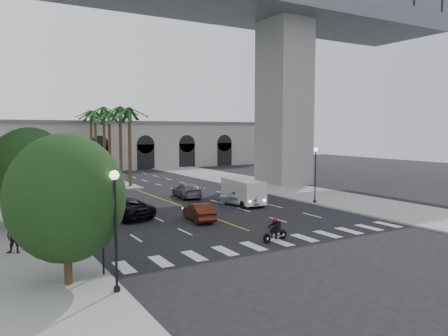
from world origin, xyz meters
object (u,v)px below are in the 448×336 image
at_px(lamp_post_left_far, 43,175).
at_px(lamp_post_right, 315,170).
at_px(traffic_signal_far, 84,212).
at_px(motorcycle_rider, 276,230).
at_px(car_c, 122,208).
at_px(traffic_signal_near, 103,226).
at_px(pedestrian_b, 14,237).
at_px(lamp_post_left_near, 115,221).
at_px(car_b, 199,212).
at_px(car_a, 242,197).
at_px(cargo_van, 243,191).
at_px(car_e, 105,200).
at_px(car_d, 187,190).

bearing_deg(lamp_post_left_far, lamp_post_right, -19.33).
bearing_deg(traffic_signal_far, motorcycle_rider, -13.56).
bearing_deg(car_c, lamp_post_right, 151.73).
distance_m(traffic_signal_near, pedestrian_b, 7.03).
bearing_deg(lamp_post_left_far, lamp_post_left_near, -90.00).
relative_size(lamp_post_left_far, traffic_signal_near, 1.47).
xyz_separation_m(traffic_signal_far, car_c, (4.95, 9.23, -1.71)).
bearing_deg(lamp_post_left_near, traffic_signal_near, 87.71).
bearing_deg(traffic_signal_near, car_b, 43.42).
xyz_separation_m(traffic_signal_far, car_b, (9.80, 5.27, -1.83)).
bearing_deg(car_a, cargo_van, -150.12).
height_order(car_e, cargo_van, cargo_van).
bearing_deg(car_c, cargo_van, 162.17).
xyz_separation_m(lamp_post_left_near, motorcycle_rider, (11.29, 3.80, -2.53)).
bearing_deg(car_a, car_c, -13.80).
xyz_separation_m(car_c, pedestrian_b, (-8.31, -7.21, 0.29)).
bearing_deg(lamp_post_right, car_a, 156.88).
height_order(traffic_signal_far, cargo_van, traffic_signal_far).
bearing_deg(car_a, motorcycle_rider, 53.07).
bearing_deg(pedestrian_b, traffic_signal_near, -33.58).
bearing_deg(motorcycle_rider, car_a, 55.57).
bearing_deg(car_a, lamp_post_left_far, -31.67).
height_order(car_b, pedestrian_b, pedestrian_b).
xyz_separation_m(traffic_signal_far, car_a, (16.27, 9.24, -1.68)).
bearing_deg(lamp_post_left_near, car_a, 43.87).
xyz_separation_m(traffic_signal_far, motorcycle_rider, (11.19, -2.70, -1.82)).
height_order(lamp_post_left_far, motorcycle_rider, lamp_post_left_far).
bearing_deg(lamp_post_right, pedestrian_b, -170.23).
bearing_deg(lamp_post_left_far, car_e, -10.29).
bearing_deg(car_e, lamp_post_left_far, -33.11).
distance_m(traffic_signal_near, motorcycle_rider, 11.41).
distance_m(car_a, car_c, 11.32).
xyz_separation_m(car_d, car_e, (-9.19, -2.54, 0.08)).
xyz_separation_m(car_a, cargo_van, (0.34, 0.33, 0.49)).
distance_m(lamp_post_left_far, car_c, 7.69).
bearing_deg(lamp_post_left_far, car_a, -17.80).
xyz_separation_m(lamp_post_right, traffic_signal_far, (-22.70, -6.50, -0.71)).
bearing_deg(car_b, lamp_post_left_near, 58.05).
relative_size(car_d, car_e, 1.06).
distance_m(lamp_post_right, traffic_signal_near, 25.02).
bearing_deg(car_c, traffic_signal_near, 49.95).
distance_m(car_c, car_e, 4.40).
relative_size(lamp_post_right, car_c, 0.92).
bearing_deg(cargo_van, car_d, 118.16).
relative_size(traffic_signal_near, car_b, 0.88).
bearing_deg(pedestrian_b, lamp_post_left_far, 102.67).
bearing_deg(traffic_signal_near, motorcycle_rider, 6.63).
xyz_separation_m(traffic_signal_near, motorcycle_rider, (11.19, 1.30, -1.82)).
height_order(car_c, pedestrian_b, pedestrian_b).
relative_size(traffic_signal_near, cargo_van, 0.64).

